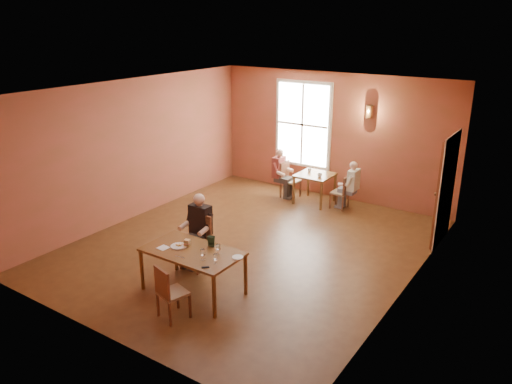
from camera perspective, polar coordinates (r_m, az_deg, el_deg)
The scene contains 30 objects.
ground at distance 9.71m, azimuth -0.66°, elevation -6.19°, with size 6.00×7.00×0.01m, color brown.
wall_back at distance 12.11m, azimuth 8.78°, elevation 6.32°, with size 6.00×0.04×3.00m, color brown.
wall_front at distance 6.76m, azimuth -17.82°, elevation -5.03°, with size 6.00×0.04×3.00m, color brown.
wall_left at distance 11.08m, azimuth -13.64°, elevation 4.78°, with size 0.04×7.00×3.00m, color brown.
wall_right at distance 7.94m, azimuth 17.45°, elevation -1.32°, with size 0.04×7.00×3.00m, color brown.
ceiling at distance 8.84m, azimuth -0.74°, elevation 11.65°, with size 6.00×7.00×0.04m, color white.
window at distance 12.38m, azimuth 5.36°, elevation 7.68°, with size 1.36×0.10×1.96m, color white.
door at distance 10.22m, azimuth 20.69°, elevation 0.20°, with size 0.12×1.04×2.10m, color maroon.
wall_sconce at distance 11.54m, azimuth 12.82°, elevation 8.97°, with size 0.16×0.16×0.28m, color brown.
main_table at distance 8.09m, azimuth -7.19°, elevation -8.98°, with size 1.56×0.88×0.73m, color brown, non-canonical shape.
chair_diner_main at distance 8.77m, azimuth -6.93°, elevation -5.82°, with size 0.42×0.42×0.95m, color #462216, non-canonical shape.
diner_main at distance 8.69m, azimuth -7.10°, elevation -4.98°, with size 0.50×0.50×1.25m, color #3E251C, non-canonical shape.
chair_empty at distance 7.47m, azimuth -9.46°, elevation -11.18°, with size 0.37×0.37×0.84m, color #592F18, non-canonical shape.
plate_food at distance 8.08m, azimuth -8.83°, elevation -6.08°, with size 0.26×0.26×0.03m, color white.
sandwich at distance 8.04m, azimuth -7.88°, elevation -5.87°, with size 0.09×0.08×0.10m, color tan.
goblet_a at distance 7.74m, azimuth -4.32°, elevation -6.48°, with size 0.07×0.07×0.17m, color white, non-canonical shape.
goblet_b at distance 7.46m, azimuth -4.65°, elevation -7.58°, with size 0.07×0.07×0.17m, color white, non-canonical shape.
goblet_c at distance 7.58m, azimuth -6.10°, elevation -7.08°, with size 0.08×0.08×0.19m, color white, non-canonical shape.
menu_stand at distance 7.99m, azimuth -5.15°, elevation -5.63°, with size 0.11×0.05×0.18m, color #1B3623.
knife at distance 7.75m, azimuth -8.72°, elevation -7.33°, with size 0.18×0.01×0.00m, color silver.
napkin at distance 8.08m, azimuth -10.56°, elevation -6.28°, with size 0.16×0.16×0.01m, color white.
side_plate at distance 7.65m, azimuth -2.12°, elevation -7.46°, with size 0.17×0.17×0.01m, color white.
sunglasses at distance 7.39m, azimuth -5.80°, elevation -8.54°, with size 0.12×0.04×0.01m, color black.
second_table at distance 11.89m, azimuth 6.70°, elevation 0.41°, with size 0.80×0.80×0.70m, color brown, non-canonical shape.
chair_diner_white at distance 11.62m, azimuth 9.55°, elevation 0.03°, with size 0.35×0.35×0.79m, color #3E210E, non-canonical shape.
diner_white at distance 11.55m, azimuth 9.72°, elevation 0.73°, with size 0.44×0.44×1.10m, color silver, non-canonical shape.
chair_diner_maroon at distance 12.15m, azimuth 3.99°, elevation 1.36°, with size 0.39×0.39×0.88m, color #492B18, non-canonical shape.
diner_maroon at distance 12.13m, azimuth 3.89°, elevation 2.00°, with size 0.46×0.46×1.16m, color #4F0D11, non-canonical shape.
cup_a at distance 11.58m, azimuth 7.30°, elevation 1.92°, with size 0.10×0.10×0.08m, color white.
cup_b at distance 11.94m, azimuth 6.13°, elevation 2.50°, with size 0.09×0.09×0.08m, color white.
Camera 1 is at (4.97, -7.21, 4.18)m, focal length 35.00 mm.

